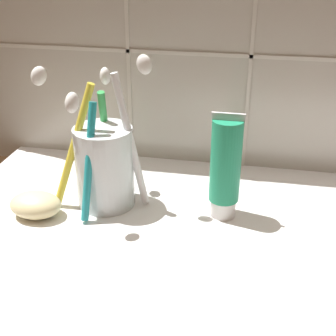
% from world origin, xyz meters
% --- Properties ---
extents(sink_counter, '(0.67, 0.38, 0.02)m').
position_xyz_m(sink_counter, '(0.00, 0.00, 0.01)').
color(sink_counter, white).
rests_on(sink_counter, ground).
extents(tile_wall_backsplash, '(0.77, 0.02, 0.48)m').
position_xyz_m(tile_wall_backsplash, '(0.00, 0.19, 0.24)').
color(tile_wall_backsplash, '#B7B2A8').
rests_on(tile_wall_backsplash, ground).
extents(toothbrush_cup, '(0.14, 0.12, 0.19)m').
position_xyz_m(toothbrush_cup, '(-0.15, 0.05, 0.08)').
color(toothbrush_cup, silver).
rests_on(toothbrush_cup, sink_counter).
extents(toothpaste_tube, '(0.04, 0.04, 0.13)m').
position_xyz_m(toothpaste_tube, '(0.00, 0.05, 0.08)').
color(toothpaste_tube, white).
rests_on(toothpaste_tube, sink_counter).
extents(soap_bar, '(0.06, 0.05, 0.03)m').
position_xyz_m(soap_bar, '(-0.22, 0.00, 0.04)').
color(soap_bar, beige).
rests_on(soap_bar, sink_counter).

